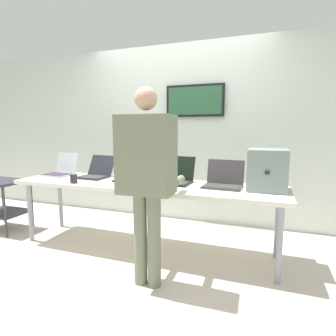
{
  "coord_description": "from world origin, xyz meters",
  "views": [
    {
      "loc": [
        1.2,
        -2.6,
        1.29
      ],
      "look_at": [
        0.21,
        0.17,
        0.88
      ],
      "focal_mm": 29.4,
      "sensor_mm": 36.0,
      "label": 1
    }
  ],
  "objects_px": {
    "laptop_station_3": "(175,177)",
    "person": "(147,169)",
    "laptop_station_1": "(96,172)",
    "laptop_station_4": "(223,181)",
    "laptop_station_2": "(134,175)",
    "laptop_station_0": "(61,170)",
    "workbench": "(144,188)",
    "coffee_mug": "(74,179)",
    "storage_cart": "(3,197)",
    "equipment_box": "(267,170)"
  },
  "relations": [
    {
      "from": "laptop_station_0",
      "to": "laptop_station_3",
      "type": "bearing_deg",
      "value": 0.0
    },
    {
      "from": "laptop_station_3",
      "to": "person",
      "type": "distance_m",
      "value": 0.77
    },
    {
      "from": "laptop_station_0",
      "to": "person",
      "type": "xyz_separation_m",
      "value": [
        1.5,
        -0.75,
        0.19
      ]
    },
    {
      "from": "laptop_station_0",
      "to": "coffee_mug",
      "type": "distance_m",
      "value": 0.61
    },
    {
      "from": "coffee_mug",
      "to": "laptop_station_0",
      "type": "bearing_deg",
      "value": 142.23
    },
    {
      "from": "equipment_box",
      "to": "laptop_station_2",
      "type": "relative_size",
      "value": 0.97
    },
    {
      "from": "person",
      "to": "laptop_station_1",
      "type": "bearing_deg",
      "value": 143.0
    },
    {
      "from": "laptop_station_2",
      "to": "laptop_station_4",
      "type": "bearing_deg",
      "value": -2.19
    },
    {
      "from": "coffee_mug",
      "to": "storage_cart",
      "type": "distance_m",
      "value": 1.31
    },
    {
      "from": "laptop_station_0",
      "to": "storage_cart",
      "type": "height_order",
      "value": "laptop_station_0"
    },
    {
      "from": "laptop_station_3",
      "to": "workbench",
      "type": "bearing_deg",
      "value": -157.37
    },
    {
      "from": "equipment_box",
      "to": "laptop_station_2",
      "type": "xyz_separation_m",
      "value": [
        -1.4,
        0.03,
        -0.13
      ]
    },
    {
      "from": "laptop_station_1",
      "to": "coffee_mug",
      "type": "height_order",
      "value": "laptop_station_1"
    },
    {
      "from": "laptop_station_0",
      "to": "laptop_station_4",
      "type": "height_order",
      "value": "laptop_station_0"
    },
    {
      "from": "laptop_station_1",
      "to": "laptop_station_0",
      "type": "bearing_deg",
      "value": -178.98
    },
    {
      "from": "equipment_box",
      "to": "storage_cart",
      "type": "xyz_separation_m",
      "value": [
        -3.17,
        -0.17,
        -0.49
      ]
    },
    {
      "from": "coffee_mug",
      "to": "laptop_station_2",
      "type": "bearing_deg",
      "value": 35.48
    },
    {
      "from": "workbench",
      "to": "laptop_station_2",
      "type": "relative_size",
      "value": 7.29
    },
    {
      "from": "workbench",
      "to": "laptop_station_0",
      "type": "bearing_deg",
      "value": 173.99
    },
    {
      "from": "laptop_station_0",
      "to": "coffee_mug",
      "type": "relative_size",
      "value": 3.91
    },
    {
      "from": "equipment_box",
      "to": "laptop_station_1",
      "type": "bearing_deg",
      "value": 178.67
    },
    {
      "from": "equipment_box",
      "to": "laptop_station_4",
      "type": "height_order",
      "value": "equipment_box"
    },
    {
      "from": "laptop_station_0",
      "to": "storage_cart",
      "type": "xyz_separation_m",
      "value": [
        -0.76,
        -0.21,
        -0.36
      ]
    },
    {
      "from": "laptop_station_1",
      "to": "laptop_station_4",
      "type": "bearing_deg",
      "value": -1.84
    },
    {
      "from": "laptop_station_0",
      "to": "person",
      "type": "bearing_deg",
      "value": -26.45
    },
    {
      "from": "workbench",
      "to": "person",
      "type": "distance_m",
      "value": 0.75
    },
    {
      "from": "laptop_station_3",
      "to": "storage_cart",
      "type": "distance_m",
      "value": 2.29
    },
    {
      "from": "laptop_station_2",
      "to": "laptop_station_3",
      "type": "relative_size",
      "value": 1.06
    },
    {
      "from": "laptop_station_2",
      "to": "laptop_station_3",
      "type": "height_order",
      "value": "laptop_station_3"
    },
    {
      "from": "workbench",
      "to": "laptop_station_2",
      "type": "bearing_deg",
      "value": 145.54
    },
    {
      "from": "storage_cart",
      "to": "laptop_station_2",
      "type": "bearing_deg",
      "value": 6.66
    },
    {
      "from": "laptop_station_2",
      "to": "laptop_station_4",
      "type": "xyz_separation_m",
      "value": [
        1.0,
        -0.04,
        0.0
      ]
    },
    {
      "from": "equipment_box",
      "to": "laptop_station_4",
      "type": "distance_m",
      "value": 0.42
    },
    {
      "from": "laptop_station_1",
      "to": "laptop_station_4",
      "type": "xyz_separation_m",
      "value": [
        1.51,
        -0.05,
        0.0
      ]
    },
    {
      "from": "laptop_station_3",
      "to": "laptop_station_4",
      "type": "relative_size",
      "value": 0.97
    },
    {
      "from": "equipment_box",
      "to": "person",
      "type": "relative_size",
      "value": 0.24
    },
    {
      "from": "equipment_box",
      "to": "coffee_mug",
      "type": "height_order",
      "value": "equipment_box"
    },
    {
      "from": "laptop_station_2",
      "to": "storage_cart",
      "type": "xyz_separation_m",
      "value": [
        -1.77,
        -0.21,
        -0.36
      ]
    },
    {
      "from": "laptop_station_0",
      "to": "laptop_station_2",
      "type": "xyz_separation_m",
      "value": [
        1.01,
        -0.0,
        -0.0
      ]
    },
    {
      "from": "coffee_mug",
      "to": "laptop_station_1",
      "type": "bearing_deg",
      "value": 88.02
    },
    {
      "from": "person",
      "to": "coffee_mug",
      "type": "relative_size",
      "value": 17.3
    },
    {
      "from": "laptop_station_4",
      "to": "storage_cart",
      "type": "bearing_deg",
      "value": -176.51
    },
    {
      "from": "laptop_station_0",
      "to": "laptop_station_1",
      "type": "xyz_separation_m",
      "value": [
        0.5,
        0.01,
        -0.0
      ]
    },
    {
      "from": "workbench",
      "to": "coffee_mug",
      "type": "relative_size",
      "value": 30.86
    },
    {
      "from": "laptop_station_2",
      "to": "laptop_station_3",
      "type": "distance_m",
      "value": 0.48
    },
    {
      "from": "equipment_box",
      "to": "storage_cart",
      "type": "relative_size",
      "value": 0.59
    },
    {
      "from": "laptop_station_0",
      "to": "coffee_mug",
      "type": "xyz_separation_m",
      "value": [
        0.48,
        -0.38,
        -0.01
      ]
    },
    {
      "from": "person",
      "to": "workbench",
      "type": "bearing_deg",
      "value": 116.55
    },
    {
      "from": "laptop_station_2",
      "to": "coffee_mug",
      "type": "bearing_deg",
      "value": -144.52
    },
    {
      "from": "laptop_station_1",
      "to": "laptop_station_3",
      "type": "bearing_deg",
      "value": -0.51
    }
  ]
}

